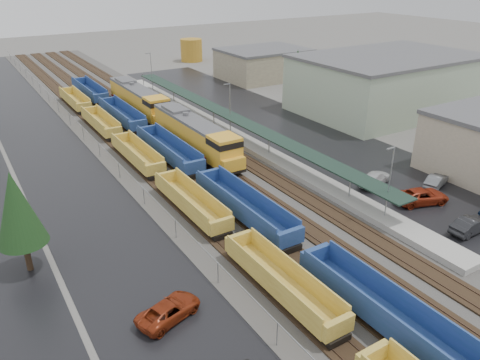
# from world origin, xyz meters

# --- Properties ---
(ballast_strip) EXTENTS (20.00, 160.00, 0.08)m
(ballast_strip) POSITION_xyz_m (0.00, 60.00, 0.04)
(ballast_strip) COLOR #302D2B
(ballast_strip) RESTS_ON ground
(trackbed) EXTENTS (14.60, 160.00, 0.22)m
(trackbed) POSITION_xyz_m (-0.00, 60.00, 0.16)
(trackbed) COLOR black
(trackbed) RESTS_ON ground
(west_parking_lot) EXTENTS (10.00, 160.00, 0.02)m
(west_parking_lot) POSITION_xyz_m (-15.00, 60.00, 0.01)
(west_parking_lot) COLOR black
(west_parking_lot) RESTS_ON ground
(east_commuter_lot) EXTENTS (16.00, 100.00, 0.02)m
(east_commuter_lot) POSITION_xyz_m (19.00, 50.00, 0.01)
(east_commuter_lot) COLOR black
(east_commuter_lot) RESTS_ON ground
(station_platform) EXTENTS (3.00, 80.00, 8.00)m
(station_platform) POSITION_xyz_m (9.50, 50.01, 0.73)
(station_platform) COLOR #9E9B93
(station_platform) RESTS_ON ground
(chainlink_fence) EXTENTS (0.08, 160.04, 2.02)m
(chainlink_fence) POSITION_xyz_m (-9.50, 58.44, 1.61)
(chainlink_fence) COLOR gray
(chainlink_fence) RESTS_ON ground
(industrial_buildings) EXTENTS (32.52, 75.30, 9.50)m
(industrial_buildings) POSITION_xyz_m (37.76, 45.85, 4.25)
(industrial_buildings) COLOR tan
(industrial_buildings) RESTS_ON ground
(distant_hills) EXTENTS (301.00, 140.00, 25.20)m
(distant_hills) POSITION_xyz_m (44.79, 210.68, 0.00)
(distant_hills) COLOR #53614B
(distant_hills) RESTS_ON ground
(tree_west_near) EXTENTS (3.96, 3.96, 9.00)m
(tree_west_near) POSITION_xyz_m (-22.00, 30.00, 5.82)
(tree_west_near) COLOR #332316
(tree_west_near) RESTS_ON ground
(tree_east) EXTENTS (4.40, 4.40, 10.00)m
(tree_east) POSITION_xyz_m (28.00, 58.00, 6.47)
(tree_east) COLOR #332316
(tree_east) RESTS_ON ground
(locomotive_lead) EXTENTS (3.28, 21.62, 4.89)m
(locomotive_lead) POSITION_xyz_m (2.00, 46.34, 2.58)
(locomotive_lead) COLOR black
(locomotive_lead) RESTS_ON ground
(locomotive_trail) EXTENTS (3.28, 21.62, 4.89)m
(locomotive_trail) POSITION_xyz_m (2.00, 67.34, 2.58)
(locomotive_trail) COLOR black
(locomotive_trail) RESTS_ON ground
(well_string_yellow) EXTENTS (2.55, 106.71, 2.27)m
(well_string_yellow) POSITION_xyz_m (-6.00, 31.81, 1.14)
(well_string_yellow) COLOR #B38F31
(well_string_yellow) RESTS_ON ground
(well_string_blue) EXTENTS (2.85, 108.52, 2.52)m
(well_string_blue) POSITION_xyz_m (-2.00, 37.24, 1.24)
(well_string_blue) COLOR navy
(well_string_blue) RESTS_ON ground
(storage_tank) EXTENTS (5.69, 5.69, 5.69)m
(storage_tank) POSITION_xyz_m (31.47, 106.88, 2.85)
(storage_tank) COLOR #B07E23
(storage_tank) RESTS_ON ground
(parked_car_west_c) EXTENTS (3.76, 5.50, 1.40)m
(parked_car_west_c) POSITION_xyz_m (-14.50, 18.34, 0.70)
(parked_car_west_c) COLOR maroon
(parked_car_west_c) RESTS_ON ground
(parked_car_east_a) EXTENTS (1.73, 4.82, 1.58)m
(parked_car_east_a) POSITION_xyz_m (14.90, 14.17, 0.79)
(parked_car_east_a) COLOR black
(parked_car_east_a) RESTS_ON ground
(parked_car_east_b) EXTENTS (4.34, 6.29, 1.60)m
(parked_car_east_b) POSITION_xyz_m (15.95, 20.69, 0.80)
(parked_car_east_b) COLOR maroon
(parked_car_east_b) RESTS_ON ground
(parked_car_east_c) EXTENTS (3.74, 5.66, 1.52)m
(parked_car_east_c) POSITION_xyz_m (15.18, 26.65, 0.76)
(parked_car_east_c) COLOR silver
(parked_car_east_c) RESTS_ON ground
(parked_car_east_e) EXTENTS (2.82, 4.61, 1.43)m
(parked_car_east_e) POSITION_xyz_m (20.71, 22.52, 0.72)
(parked_car_east_e) COLOR #5C5F62
(parked_car_east_e) RESTS_ON ground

